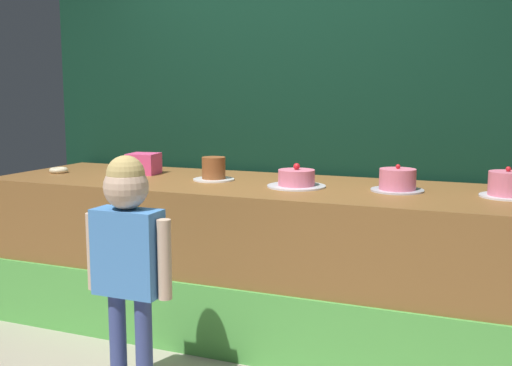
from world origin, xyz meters
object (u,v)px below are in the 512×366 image
Objects in this scene: cake_center_left at (296,179)px; donut at (59,170)px; cake_far_left at (214,170)px; pink_box at (144,164)px; cake_center_right at (398,181)px; child_figure at (128,245)px; cake_far_right at (507,185)px.

donut is at bearing -179.37° from cake_center_left.
cake_center_left is (0.57, -0.07, -0.02)m from cake_far_left.
cake_center_right is (1.72, -0.08, -0.01)m from pink_box.
pink_box is 0.56× the size of cake_center_left.
pink_box is at bearing 16.96° from donut.
pink_box is 1.53× the size of donut.
cake_center_left is (0.49, 1.02, 0.20)m from child_figure.
pink_box is at bearing 171.21° from cake_far_left.
child_figure reaches higher than cake_center_left.
donut is at bearing -163.04° from pink_box.
donut is 1.72m from cake_center_left.
cake_center_left is at bearing -175.33° from cake_far_right.
cake_far_right reaches higher than cake_center_right.
cake_far_right is at bearing 1.83° from cake_center_right.
cake_far_left reaches higher than donut.
cake_center_left is at bearing 0.63° from donut.
child_figure is 3.45× the size of cake_center_left.
donut is at bearing -175.70° from cake_far_left.
donut is (-1.23, 1.00, 0.17)m from child_figure.
cake_center_right reaches higher than pink_box.
pink_box is 0.60m from donut.
cake_center_right is at bearing -178.17° from cake_far_right.
cake_far_right reaches higher than donut.
cake_far_right is (0.57, 0.02, 0.01)m from cake_center_right.
cake_far_left is at bearing 173.31° from cake_center_left.
cake_center_right is 1.05× the size of cake_far_right.
pink_box is at bearing 119.20° from child_figure.
pink_box is at bearing 177.32° from cake_center_right.
cake_center_right reaches higher than cake_center_left.
child_figure reaches higher than cake_center_right.
child_figure is at bearing -60.80° from pink_box.
cake_center_right reaches higher than cake_far_left.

